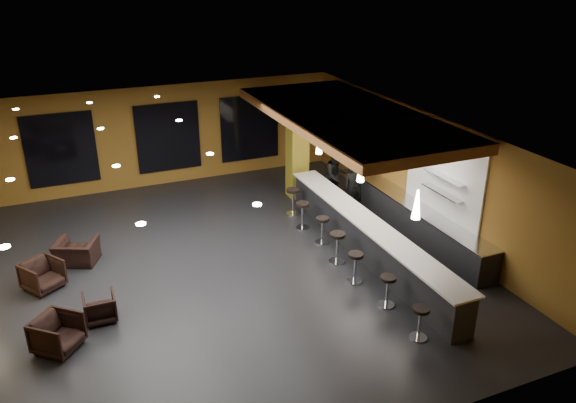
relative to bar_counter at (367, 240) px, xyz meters
name	(u,v)px	position (x,y,z in m)	size (l,w,h in m)	color
floor	(225,267)	(-3.65, 1.00, -0.55)	(12.00, 13.00, 0.10)	black
ceiling	(219,135)	(-3.65, 1.00, 3.05)	(12.00, 13.00, 0.10)	black
wall_back	(167,135)	(-3.65, 7.55, 1.25)	(12.00, 0.10, 3.50)	brown
wall_front	(349,365)	(-3.65, -5.55, 1.25)	(12.00, 0.10, 3.50)	brown
wall_right	(424,172)	(2.40, 1.00, 1.25)	(0.10, 13.00, 3.50)	brown
wood_soffit	(347,116)	(0.35, 2.00, 2.86)	(3.60, 8.00, 0.28)	brown
window_left	(61,150)	(-7.15, 7.44, 1.20)	(2.20, 0.06, 2.40)	black
window_center	(168,137)	(-3.65, 7.44, 1.20)	(2.20, 0.06, 2.40)	black
window_right	(250,128)	(-0.65, 7.44, 1.20)	(2.20, 0.06, 2.40)	black
tile_backsplash	(444,175)	(2.31, 0.00, 1.50)	(0.06, 3.20, 2.40)	white
bar_counter	(367,240)	(0.00, 0.00, 0.00)	(0.60, 8.00, 1.00)	black
bar_top	(368,222)	(0.00, 0.00, 0.52)	(0.78, 8.10, 0.05)	silver
prep_counter	(418,222)	(2.00, 0.50, -0.07)	(0.70, 6.00, 0.86)	black
prep_top	(420,208)	(2.00, 0.50, 0.39)	(0.72, 6.00, 0.03)	silver
wall_shelf_lower	(443,192)	(2.17, -0.20, 1.10)	(0.30, 1.50, 0.03)	silver
wall_shelf_upper	(444,177)	(2.17, -0.20, 1.55)	(0.30, 1.50, 0.03)	silver
column	(297,146)	(0.00, 4.60, 1.25)	(0.60, 0.60, 3.50)	olive
pendant_0	(417,204)	(0.00, -2.00, 1.85)	(0.20, 0.20, 0.70)	white
pendant_1	(361,169)	(0.00, 0.50, 1.85)	(0.20, 0.20, 0.70)	white
pendant_2	(319,142)	(0.00, 3.00, 1.85)	(0.20, 0.20, 0.70)	white
staff_a	(352,187)	(1.09, 2.81, 0.30)	(0.58, 0.38, 1.60)	black
staff_b	(336,176)	(0.95, 3.61, 0.43)	(0.90, 0.70, 1.85)	black
staff_c	(357,180)	(1.58, 3.35, 0.28)	(0.77, 0.50, 1.57)	black
armchair_a	(58,334)	(-7.80, -0.94, -0.12)	(0.82, 0.84, 0.77)	black
armchair_b	(100,307)	(-6.90, -0.19, -0.18)	(0.68, 0.70, 0.64)	black
armchair_c	(43,275)	(-8.03, 1.67, -0.12)	(0.80, 0.82, 0.75)	black
armchair_d	(77,252)	(-7.19, 2.67, -0.17)	(1.02, 0.89, 0.66)	black
bar_stool_0	(420,319)	(-0.78, -3.53, -0.02)	(0.38, 0.38, 0.76)	silver
bar_stool_1	(388,287)	(-0.75, -2.22, -0.01)	(0.39, 0.39, 0.77)	silver
bar_stool_2	(355,264)	(-0.92, -1.01, 0.01)	(0.40, 0.40, 0.79)	silver
bar_stool_3	(337,244)	(-0.86, 0.04, 0.04)	(0.43, 0.43, 0.85)	silver
bar_stool_4	(322,227)	(-0.74, 1.18, 0.00)	(0.39, 0.39, 0.78)	silver
bar_stool_5	(302,212)	(-0.86, 2.25, 0.02)	(0.41, 0.41, 0.82)	silver
bar_stool_6	(293,198)	(-0.72, 3.29, 0.04)	(0.43, 0.43, 0.85)	silver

